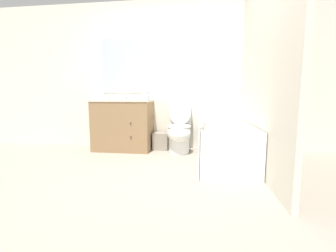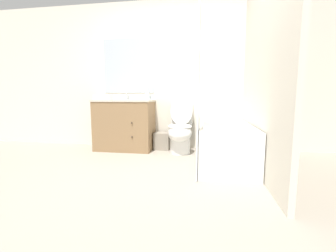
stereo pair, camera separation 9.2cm
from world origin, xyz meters
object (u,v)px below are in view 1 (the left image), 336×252
at_px(vanity_cabinet, 123,124).
at_px(bathtub, 224,143).
at_px(tissue_box, 145,97).
at_px(hand_towel_folded, 101,97).
at_px(bath_towel_folded, 219,125).
at_px(wastebasket, 161,141).
at_px(soap_dispenser, 145,95).
at_px(toilet, 179,130).
at_px(sink_faucet, 126,98).

xyz_separation_m(vanity_cabinet, bathtub, (1.61, -0.51, -0.16)).
xyz_separation_m(tissue_box, hand_towel_folded, (-0.66, -0.27, 0.00)).
relative_size(tissue_box, bath_towel_folded, 0.45).
bearing_deg(bathtub, wastebasket, 148.52).
height_order(bathtub, soap_dispenser, soap_dispenser).
xyz_separation_m(toilet, tissue_box, (-0.60, 0.19, 0.52)).
height_order(vanity_cabinet, toilet, toilet).
height_order(toilet, hand_towel_folded, hand_towel_folded).
bearing_deg(vanity_cabinet, bath_towel_folded, -34.25).
bearing_deg(hand_towel_folded, sink_faucet, 48.49).
bearing_deg(soap_dispenser, hand_towel_folded, -161.22).
xyz_separation_m(vanity_cabinet, bath_towel_folded, (1.48, -1.01, 0.14)).
relative_size(hand_towel_folded, bath_towel_folded, 0.84).
bearing_deg(vanity_cabinet, sink_faucet, 90.00).
bearing_deg(bathtub, soap_dispenser, 154.93).
relative_size(toilet, wastebasket, 3.05).
xyz_separation_m(bathtub, soap_dispenser, (-1.24, 0.58, 0.66)).
bearing_deg(bath_towel_folded, vanity_cabinet, 145.75).
bearing_deg(hand_towel_folded, wastebasket, 15.33).
distance_m(toilet, bathtub, 0.78).
bearing_deg(tissue_box, vanity_cabinet, -162.74).
xyz_separation_m(bathtub, hand_towel_folded, (-1.91, 0.35, 0.62)).
relative_size(bathtub, tissue_box, 10.39).
relative_size(vanity_cabinet, soap_dispenser, 5.36).
xyz_separation_m(toilet, bathtub, (0.65, -0.42, -0.10)).
xyz_separation_m(wastebasket, bath_towel_folded, (0.86, -1.11, 0.43)).
relative_size(toilet, hand_towel_folded, 3.18).
relative_size(vanity_cabinet, bathtub, 0.63).
distance_m(toilet, soap_dispenser, 0.83).
xyz_separation_m(toilet, wastebasket, (-0.34, 0.18, -0.22)).
distance_m(sink_faucet, tissue_box, 0.37).
relative_size(sink_faucet, bathtub, 0.09).
bearing_deg(toilet, vanity_cabinet, 175.09).
bearing_deg(soap_dispenser, toilet, -14.80).
height_order(toilet, soap_dispenser, soap_dispenser).
distance_m(vanity_cabinet, sink_faucet, 0.48).
bearing_deg(toilet, bathtub, -33.11).
xyz_separation_m(soap_dispenser, bath_towel_folded, (1.11, -1.08, -0.35)).
distance_m(hand_towel_folded, bath_towel_folded, 2.00).
bearing_deg(hand_towel_folded, bath_towel_folded, -25.54).
distance_m(toilet, wastebasket, 0.44).
height_order(bathtub, tissue_box, tissue_box).
height_order(vanity_cabinet, hand_towel_folded, hand_towel_folded).
distance_m(sink_faucet, soap_dispenser, 0.39).
relative_size(toilet, tissue_box, 5.94).
relative_size(sink_faucet, tissue_box, 0.96).
relative_size(tissue_box, hand_towel_folded, 0.54).
height_order(sink_faucet, bath_towel_folded, sink_faucet).
bearing_deg(hand_towel_folded, toilet, 3.35).
xyz_separation_m(vanity_cabinet, wastebasket, (0.62, 0.10, -0.29)).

